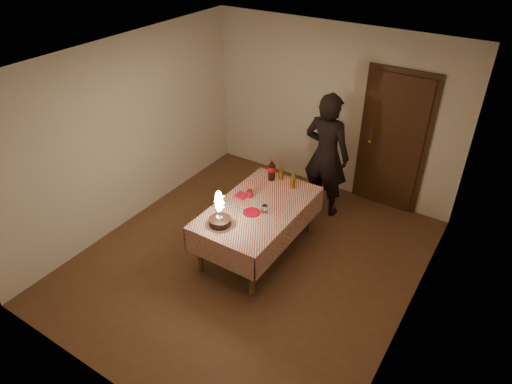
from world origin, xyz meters
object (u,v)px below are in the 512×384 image
red_plate (252,212)px  photographer (326,155)px  cola_bottle (272,170)px  amber_bottle_right (293,180)px  dining_table (258,213)px  clear_cup (265,209)px  red_cup (250,194)px  amber_bottle_left (281,172)px  birthday_cake (220,216)px

red_plate → photographer: 1.53m
cola_bottle → amber_bottle_right: cola_bottle is taller
dining_table → clear_cup: size_ratio=19.11×
red_cup → amber_bottle_left: bearing=79.2°
birthday_cake → amber_bottle_right: bearing=74.6°
cola_bottle → clear_cup: bearing=-65.1°
cola_bottle → photographer: photographer is taller
red_cup → amber_bottle_left: amber_bottle_left is taller
amber_bottle_left → amber_bottle_right: (0.25, -0.11, 0.00)m
red_plate → amber_bottle_right: (0.15, 0.79, 0.11)m
clear_cup → photographer: size_ratio=0.05×
red_plate → amber_bottle_left: amber_bottle_left is taller
birthday_cake → red_plate: 0.46m
dining_table → cola_bottle: 0.74m
clear_cup → photographer: (0.18, 1.37, 0.18)m
birthday_cake → red_plate: (0.18, 0.41, -0.12)m
amber_bottle_right → photographer: size_ratio=0.14×
dining_table → birthday_cake: birthday_cake is taller
amber_bottle_right → photographer: photographer is taller
cola_bottle → photographer: size_ratio=0.17×
birthday_cake → clear_cup: size_ratio=5.35×
red_plate → cola_bottle: size_ratio=0.69×
dining_table → red_plate: size_ratio=7.82×
birthday_cake → amber_bottle_left: 1.31m
amber_bottle_left → photographer: size_ratio=0.14×
red_plate → amber_bottle_left: 0.91m
clear_cup → amber_bottle_right: size_ratio=0.35×
cola_bottle → photographer: 0.84m
dining_table → birthday_cake: 0.63m
cola_bottle → photographer: bearing=52.6°
red_cup → amber_bottle_right: (0.37, 0.51, 0.07)m
red_plate → amber_bottle_left: bearing=96.2°
red_plate → clear_cup: 0.17m
clear_cup → cola_bottle: 0.79m
red_plate → clear_cup: bearing=40.9°
dining_table → clear_cup: 0.20m
clear_cup → photographer: photographer is taller
red_cup → red_plate: bearing=-52.9°
clear_cup → red_cup: bearing=152.7°
birthday_cake → photographer: photographer is taller
red_cup → cola_bottle: size_ratio=0.31×
cola_bottle → amber_bottle_right: bearing=-4.6°
red_plate → clear_cup: clear_cup is taller
clear_cup → amber_bottle_left: 0.83m
red_plate → cola_bottle: 0.86m
photographer → clear_cup: bearing=-97.3°
birthday_cake → clear_cup: bearing=59.3°
red_cup → clear_cup: (0.34, -0.18, -0.01)m
amber_bottle_left → red_plate: bearing=-83.8°
birthday_cake → amber_bottle_right: size_ratio=1.89×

